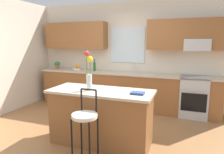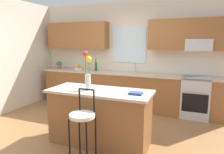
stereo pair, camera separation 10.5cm
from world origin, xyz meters
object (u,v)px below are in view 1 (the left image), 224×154
(fruit_bowl_oranges, at_px, (77,68))
(oven_range, at_px, (193,96))
(bar_stool_near, at_px, (85,119))
(bottle_olive_oil, at_px, (94,66))
(cookbook, at_px, (137,93))
(flower_vase, at_px, (89,72))
(kitchen_island, at_px, (101,117))
(potted_plant_small, at_px, (57,64))

(fruit_bowl_oranges, bearing_deg, oven_range, -0.55)
(bar_stool_near, distance_m, bottle_olive_oil, 2.74)
(cookbook, bearing_deg, bar_stool_near, -139.33)
(cookbook, bearing_deg, flower_vase, -177.46)
(bar_stool_near, bearing_deg, bottle_olive_oil, 112.06)
(oven_range, bearing_deg, kitchen_island, -127.48)
(flower_vase, bearing_deg, bottle_olive_oil, 112.73)
(cookbook, height_order, bottle_olive_oil, bottle_olive_oil)
(bar_stool_near, relative_size, flower_vase, 1.64)
(oven_range, xyz_separation_m, bar_stool_near, (-1.47, -2.48, 0.18))
(fruit_bowl_oranges, relative_size, bottle_olive_oil, 0.77)
(oven_range, distance_m, bar_stool_near, 2.89)
(flower_vase, height_order, fruit_bowl_oranges, flower_vase)
(bar_stool_near, bearing_deg, fruit_bowl_oranges, 121.53)
(oven_range, relative_size, bottle_olive_oil, 2.96)
(kitchen_island, distance_m, bar_stool_near, 0.59)
(bar_stool_near, distance_m, potted_plant_small, 3.35)
(bar_stool_near, xyz_separation_m, potted_plant_small, (-2.19, 2.51, 0.41))
(kitchen_island, relative_size, bottle_olive_oil, 5.48)
(potted_plant_small, bearing_deg, fruit_bowl_oranges, 0.32)
(oven_range, height_order, bar_stool_near, bar_stool_near)
(bar_stool_near, bearing_deg, potted_plant_small, 131.08)
(potted_plant_small, bearing_deg, bottle_olive_oil, -0.04)
(potted_plant_small, bearing_deg, bar_stool_near, -48.92)
(kitchen_island, bearing_deg, fruit_bowl_oranges, 128.35)
(bar_stool_near, height_order, flower_vase, flower_vase)
(flower_vase, distance_m, potted_plant_small, 2.85)
(flower_vase, bearing_deg, cookbook, 2.54)
(potted_plant_small, bearing_deg, cookbook, -35.23)
(bottle_olive_oil, bearing_deg, potted_plant_small, 179.96)
(flower_vase, bearing_deg, kitchen_island, 22.00)
(flower_vase, height_order, bottle_olive_oil, flower_vase)
(kitchen_island, height_order, cookbook, cookbook)
(kitchen_island, xyz_separation_m, bottle_olive_oil, (-1.02, 1.94, 0.58))
(flower_vase, bearing_deg, oven_range, 50.42)
(potted_plant_small, bearing_deg, kitchen_island, -41.65)
(fruit_bowl_oranges, bearing_deg, kitchen_island, -51.65)
(bottle_olive_oil, bearing_deg, oven_range, -0.57)
(oven_range, xyz_separation_m, fruit_bowl_oranges, (-3.01, 0.03, 0.51))
(kitchen_island, distance_m, cookbook, 0.78)
(kitchen_island, bearing_deg, potted_plant_small, 138.35)
(oven_range, xyz_separation_m, flower_vase, (-1.64, -1.99, 0.75))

